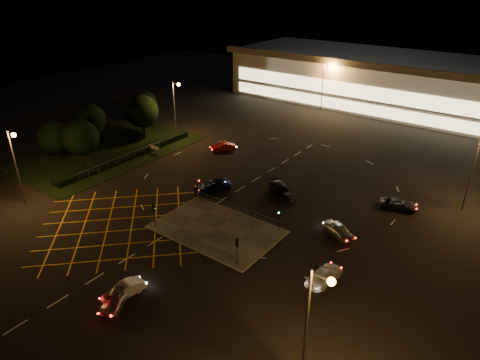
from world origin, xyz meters
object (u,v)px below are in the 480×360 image
Objects in this scene: signal_nw at (200,186)px; car_right_silver at (339,230)px; car_far_dkgrey at (280,190)px; car_approach_white at (324,275)px; signal_ne at (279,214)px; car_left_blue at (212,186)px; signal_sw at (154,211)px; car_queue_white at (124,291)px; car_east_grey at (399,204)px; car_near_silver at (116,298)px; car_circ_red at (223,147)px; signal_se at (237,246)px.

signal_nw reaches higher than car_right_silver.
car_approach_white is (12.79, -12.58, -0.07)m from car_far_dkgrey.
signal_nw is 10.86m from car_far_dkgrey.
signal_ne reaches higher than car_left_blue.
signal_nw is at bearing -46.80° from car_left_blue.
car_queue_white is (6.35, -9.94, -1.71)m from signal_sw.
car_left_blue is 1.11× the size of car_east_grey.
car_left_blue is at bearing 96.90° from car_east_grey.
car_right_silver reaches higher than car_queue_white.
car_right_silver is at bearing -72.89° from car_far_dkgrey.
signal_ne is 13.38m from car_left_blue.
car_near_silver reaches higher than car_left_blue.
car_queue_white is 19.08m from car_approach_white.
signal_nw is 0.75× the size of car_near_silver.
car_right_silver reaches higher than car_circ_red.
car_east_grey is (21.43, 13.54, -1.73)m from signal_nw.
signal_se is 0.78× the size of car_circ_red.
car_queue_white is at bearing -42.17° from car_left_blue.
car_queue_white is at bearing -30.20° from car_circ_red.
signal_ne is 16.59m from car_east_grey.
car_approach_white is (2.27, -8.25, -0.03)m from car_right_silver.
signal_se is 11.56m from car_queue_white.
car_left_blue is (-0.84, 11.36, -1.65)m from signal_sw.
signal_ne is at bearing -23.51° from car_approach_white.
car_left_blue is at bearing -41.50° from signal_se.
car_queue_white is 0.78× the size of car_left_blue.
car_far_dkgrey is 17.94m from car_approach_white.
car_left_blue reaches higher than car_approach_white.
signal_ne is (0.00, 7.99, 0.00)m from signal_se.
signal_nw reaches higher than car_approach_white.
car_right_silver is (10.52, -4.34, -0.05)m from car_far_dkgrey.
car_far_dkgrey reaches higher than car_east_grey.
car_approach_white is at bearing 7.87° from car_left_blue.
car_approach_white reaches higher than car_queue_white.
signal_se reaches higher than car_east_grey.
car_east_grey is (14.77, 32.58, -0.07)m from car_near_silver.
signal_se is 16.46m from car_far_dkgrey.
signal_sw is 0.67× the size of car_approach_white.
signal_ne is at bearing 80.30° from car_queue_white.
signal_ne is 19.84m from car_near_silver.
signal_se is 0.60× the size of car_far_dkgrey.
car_east_grey is 0.97× the size of car_approach_white.
car_far_dkgrey is (-4.56, 15.73, -1.61)m from signal_se.
car_left_blue is 0.98× the size of car_far_dkgrey.
car_left_blue is (-7.51, 22.42, -0.00)m from car_near_silver.
car_far_dkgrey is at bearing 94.87° from car_east_grey.
car_circ_red is at bearing 92.09° from car_right_silver.
car_east_grey is (3.47, 10.13, -0.07)m from car_right_silver.
car_far_dkgrey is (1.09, 25.67, 0.10)m from car_queue_white.
car_circ_red is (-16.13, 7.91, -0.09)m from car_far_dkgrey.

